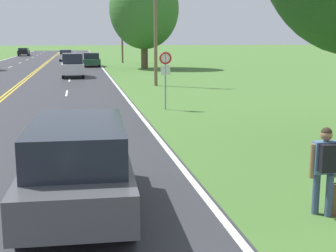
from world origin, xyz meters
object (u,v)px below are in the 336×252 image
(hitchhiker_person, at_px, (326,163))
(car_silver_suv_mid_near, at_px, (73,65))
(tree_left_verge, at_px, (144,9))
(car_dark_green_sedan_mid_far, at_px, (91,60))
(car_white_van_receding, at_px, (66,55))
(traffic_sign, at_px, (165,66))
(car_dark_grey_suv_nearest, at_px, (78,164))
(car_black_hatchback_distant, at_px, (24,51))

(hitchhiker_person, relative_size, car_silver_suv_mid_near, 0.40)
(tree_left_verge, bearing_deg, car_dark_green_sedan_mid_far, 141.43)
(tree_left_verge, relative_size, car_white_van_receding, 2.38)
(car_dark_green_sedan_mid_far, height_order, car_white_van_receding, car_white_van_receding)
(hitchhiker_person, xyz_separation_m, car_dark_green_sedan_mid_far, (-2.99, 47.24, -0.24))
(traffic_sign, distance_m, tree_left_verge, 29.79)
(car_dark_grey_suv_nearest, distance_m, car_white_van_receding, 59.82)
(traffic_sign, bearing_deg, car_dark_green_sedan_mid_far, 94.18)
(traffic_sign, bearing_deg, tree_left_verge, 84.01)
(tree_left_verge, distance_m, car_black_hatchback_distant, 42.37)
(car_dark_grey_suv_nearest, bearing_deg, hitchhiker_person, 77.86)
(tree_left_verge, bearing_deg, car_silver_suv_mid_near, -126.01)
(hitchhiker_person, relative_size, car_dark_green_sedan_mid_far, 0.37)
(tree_left_verge, height_order, car_white_van_receding, tree_left_verge)
(car_white_van_receding, bearing_deg, car_dark_grey_suv_nearest, 1.95)
(hitchhiker_person, height_order, tree_left_verge, tree_left_verge)
(tree_left_verge, bearing_deg, car_black_hatchback_distant, 113.50)
(tree_left_verge, xyz_separation_m, car_dark_green_sedan_mid_far, (-5.55, 4.42, -5.49))
(car_black_hatchback_distant, bearing_deg, traffic_sign, -168.17)
(car_silver_suv_mid_near, bearing_deg, car_white_van_receding, -178.42)
(traffic_sign, relative_size, tree_left_verge, 0.25)
(traffic_sign, relative_size, car_black_hatchback_distant, 0.69)
(traffic_sign, xyz_separation_m, tree_left_verge, (3.08, 29.33, 4.26))
(car_white_van_receding, bearing_deg, tree_left_verge, 26.08)
(car_dark_green_sedan_mid_far, distance_m, car_white_van_receding, 14.07)
(traffic_sign, distance_m, car_white_van_receding, 47.81)
(car_dark_green_sedan_mid_far, bearing_deg, traffic_sign, 4.32)
(traffic_sign, relative_size, car_dark_green_sedan_mid_far, 0.59)
(car_white_van_receding, distance_m, car_black_hatchback_distant, 21.92)
(car_dark_green_sedan_mid_far, bearing_deg, car_dark_grey_suv_nearest, -1.71)
(hitchhiker_person, relative_size, tree_left_verge, 0.16)
(car_dark_grey_suv_nearest, relative_size, car_silver_suv_mid_near, 1.12)
(car_black_hatchback_distant, bearing_deg, car_dark_green_sedan_mid_far, -161.38)
(hitchhiker_person, xyz_separation_m, car_black_hatchback_distant, (-14.20, 81.35, -0.25))
(car_white_van_receding, height_order, car_black_hatchback_distant, car_white_van_receding)
(tree_left_verge, bearing_deg, car_dark_grey_suv_nearest, -99.58)
(traffic_sign, bearing_deg, car_black_hatchback_distant, 101.39)
(hitchhiker_person, bearing_deg, car_dark_green_sedan_mid_far, 6.29)
(car_dark_green_sedan_mid_far, xyz_separation_m, car_black_hatchback_distant, (-11.20, 34.11, -0.00))
(hitchhiker_person, height_order, car_dark_green_sedan_mid_far, hitchhiker_person)
(traffic_sign, height_order, car_silver_suv_mid_near, traffic_sign)
(car_dark_grey_suv_nearest, bearing_deg, car_black_hatchback_distant, -170.86)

